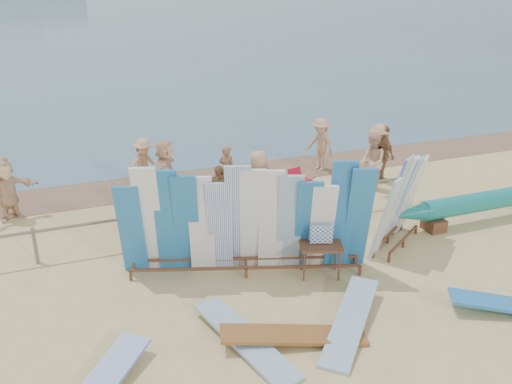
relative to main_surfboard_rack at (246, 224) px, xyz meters
name	(u,v)px	position (x,y,z in m)	size (l,w,h in m)	color
ground	(241,295)	(-0.41, -0.84, -1.22)	(160.00, 160.00, 0.00)	#D0B978
ocean	(54,5)	(-0.41, 127.16, -1.22)	(320.00, 240.00, 0.02)	#476B7F
wet_sand_strip	(168,182)	(-0.41, 6.36, -1.22)	(40.00, 2.60, 0.01)	#826049
fence	(202,213)	(-0.41, 2.16, -0.59)	(12.08, 0.08, 0.90)	#766D59
main_surfboard_rack	(246,224)	(0.00, 0.00, 0.00)	(5.43, 2.36, 2.72)	brown
side_surfboard_rack	(399,204)	(3.92, -0.06, -0.11)	(2.10, 1.68, 2.50)	brown
outrigger_canoe	(486,202)	(7.02, 0.33, -0.67)	(6.06, 0.56, 0.86)	brown
vendor_table	(320,259)	(1.50, -0.68, -0.81)	(1.10, 0.93, 1.24)	brown
flat_board_a	(245,345)	(-0.90, -2.43, -1.22)	(0.56, 2.70, 0.07)	#7BA6C5
flat_board_b	(350,328)	(1.15, -2.65, -1.22)	(0.56, 2.70, 0.07)	#7BA6C5
flat_board_c	(294,342)	(-0.03, -2.66, -1.22)	(0.56, 2.70, 0.07)	#9A5D2A
beach_chair_left	(236,205)	(0.86, 3.24, -0.99)	(0.60, 0.62, 0.80)	#B21324
beach_chair_right	(198,209)	(-0.21, 3.34, -0.99)	(0.71, 0.72, 0.80)	#B21324
stroller	(301,191)	(2.82, 3.15, -0.81)	(0.69, 0.86, 1.04)	#B21324
beachgoer_10	(383,154)	(6.09, 3.97, -0.29)	(1.09, 0.47, 1.86)	#8C6042
beachgoer_extra_0	(378,153)	(6.00, 4.12, -0.28)	(1.22, 0.50, 1.89)	tan
beachgoer_5	(166,171)	(-0.76, 4.80, -0.28)	(1.76, 0.57, 1.89)	beige
beachgoer_1	(4,188)	(-5.13, 5.16, -0.35)	(0.64, 0.35, 1.75)	#8C6042
beachgoer_3	(144,165)	(-1.23, 5.83, -0.38)	(1.09, 0.45, 1.69)	tan
beachgoer_6	(259,183)	(1.43, 2.94, -0.29)	(0.91, 0.43, 1.86)	tan
beachgoer_11	(8,190)	(-5.05, 5.03, -0.37)	(1.59, 0.51, 1.71)	beige
beachgoer_2	(159,197)	(-1.34, 3.02, -0.33)	(0.87, 0.42, 1.79)	beige
beachgoer_4	(219,193)	(0.30, 3.00, -0.44)	(0.92, 0.40, 1.56)	#8C6042
beachgoer_7	(227,170)	(1.06, 4.63, -0.44)	(0.57, 0.31, 1.57)	#8C6042
beachgoer_8	(372,162)	(5.34, 3.42, -0.29)	(0.90, 0.43, 1.86)	beige
beachgoer_9	(321,144)	(4.75, 5.70, -0.31)	(1.17, 0.48, 1.82)	tan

